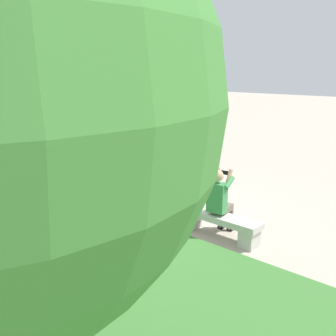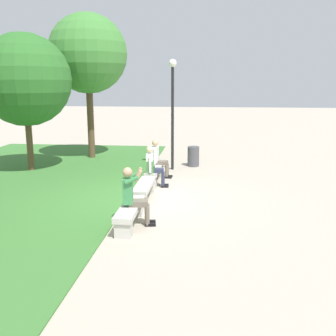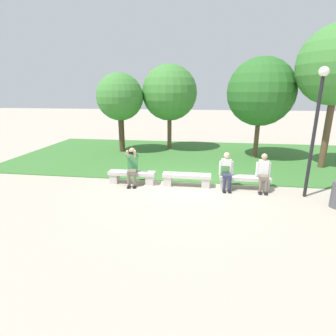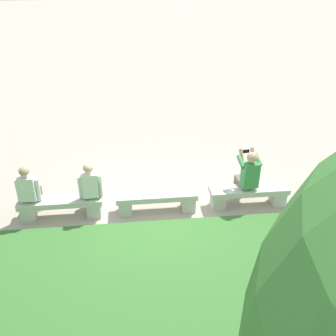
% 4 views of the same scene
% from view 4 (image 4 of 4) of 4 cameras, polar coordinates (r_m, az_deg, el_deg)
% --- Properties ---
extents(ground_plane, '(80.00, 80.00, 0.00)m').
position_cam_4_polar(ground_plane, '(8.48, -1.61, -6.24)').
color(ground_plane, '#B2A593').
extents(bench_main, '(1.70, 0.40, 0.45)m').
position_cam_4_polar(bench_main, '(8.66, 11.61, -3.73)').
color(bench_main, beige).
rests_on(bench_main, ground).
extents(bench_near, '(1.70, 0.40, 0.45)m').
position_cam_4_polar(bench_near, '(8.31, -1.63, -4.60)').
color(bench_near, beige).
rests_on(bench_near, ground).
extents(bench_mid, '(1.70, 0.40, 0.45)m').
position_cam_4_polar(bench_mid, '(8.43, -15.28, -5.24)').
color(bench_mid, beige).
rests_on(bench_mid, ground).
extents(person_photographer, '(0.51, 0.76, 1.32)m').
position_cam_4_polar(person_photographer, '(8.48, 11.45, -0.96)').
color(person_photographer, black).
rests_on(person_photographer, ground).
extents(person_distant, '(0.48, 0.69, 1.26)m').
position_cam_4_polar(person_distant, '(8.19, -11.19, -2.62)').
color(person_distant, black).
rests_on(person_distant, ground).
extents(person_companion, '(0.48, 0.69, 1.26)m').
position_cam_4_polar(person_companion, '(8.41, -19.43, -2.98)').
color(person_companion, black).
rests_on(person_companion, ground).
extents(backpack, '(0.28, 0.24, 0.43)m').
position_cam_4_polar(backpack, '(8.14, -10.89, -3.19)').
color(backpack, '#4C7F47').
rests_on(backpack, bench_mid).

